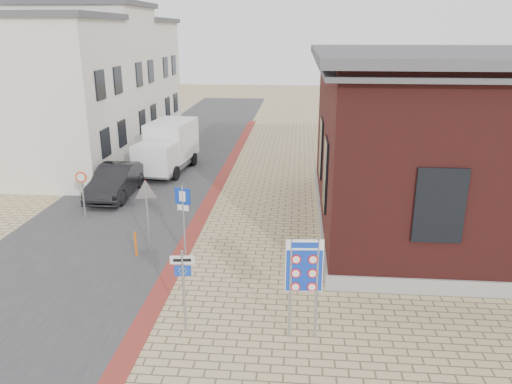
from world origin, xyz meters
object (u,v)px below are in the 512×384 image
(border_sign, at_px, (304,268))
(essen_sign, at_px, (183,279))
(sedan, at_px, (116,181))
(box_truck, at_px, (168,147))
(parking_sign, at_px, (183,209))
(bollard, at_px, (136,244))

(border_sign, xyz_separation_m, essen_sign, (-3.03, -0.00, -0.44))
(sedan, distance_m, box_truck, 4.83)
(box_truck, height_order, border_sign, border_sign)
(sedan, bearing_deg, box_truck, 72.74)
(border_sign, distance_m, essen_sign, 3.06)
(border_sign, distance_m, parking_sign, 5.98)
(border_sign, bearing_deg, essen_sign, 175.45)
(border_sign, xyz_separation_m, bollard, (-5.73, 4.30, -1.49))
(parking_sign, bearing_deg, border_sign, -32.47)
(sedan, xyz_separation_m, border_sign, (8.73, -10.67, 1.20))
(essen_sign, bearing_deg, border_sign, -7.19)
(box_truck, distance_m, parking_sign, 11.36)
(sedan, distance_m, border_sign, 13.83)
(border_sign, relative_size, essen_sign, 1.18)
(border_sign, bearing_deg, parking_sign, 127.81)
(sedan, bearing_deg, border_sign, -51.63)
(sedan, relative_size, border_sign, 1.67)
(bollard, bearing_deg, border_sign, -36.89)
(box_truck, relative_size, border_sign, 1.96)
(sedan, xyz_separation_m, essen_sign, (5.70, -10.67, 0.76))
(essen_sign, bearing_deg, sedan, 110.93)
(box_truck, height_order, bollard, box_truck)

